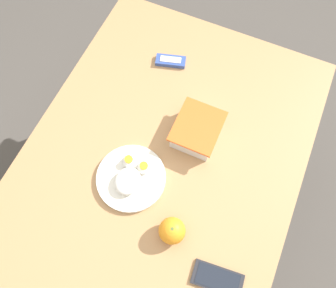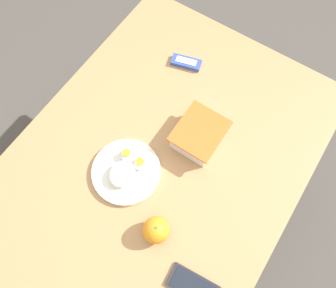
# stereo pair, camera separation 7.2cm
# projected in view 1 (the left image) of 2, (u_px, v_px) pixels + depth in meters

# --- Properties ---
(ground_plane) EXTENTS (10.00, 10.00, 0.00)m
(ground_plane) POSITION_uv_depth(u_px,v_px,m) (165.00, 203.00, 1.84)
(ground_plane) COLOR #4C4742
(table) EXTENTS (1.26, 0.94, 0.75)m
(table) POSITION_uv_depth(u_px,v_px,m) (163.00, 165.00, 1.22)
(table) COLOR #AD7F51
(table) RESTS_ON ground_plane
(food_container) EXTENTS (0.18, 0.16, 0.08)m
(food_container) POSITION_uv_depth(u_px,v_px,m) (197.00, 131.00, 1.14)
(food_container) COLOR white
(food_container) RESTS_ON table
(orange_fruit) EXTENTS (0.08, 0.08, 0.08)m
(orange_fruit) POSITION_uv_depth(u_px,v_px,m) (172.00, 231.00, 1.01)
(orange_fruit) COLOR orange
(orange_fruit) RESTS_ON table
(rice_plate) EXTENTS (0.23, 0.23, 0.05)m
(rice_plate) POSITION_uv_depth(u_px,v_px,m) (131.00, 177.00, 1.10)
(rice_plate) COLOR silver
(rice_plate) RESTS_ON table
(candy_bar) EXTENTS (0.08, 0.12, 0.02)m
(candy_bar) POSITION_uv_depth(u_px,v_px,m) (171.00, 61.00, 1.28)
(candy_bar) COLOR #334C9E
(candy_bar) RESTS_ON table
(cell_phone) EXTENTS (0.09, 0.16, 0.01)m
(cell_phone) POSITION_uv_depth(u_px,v_px,m) (217.00, 279.00, 0.99)
(cell_phone) COLOR #232328
(cell_phone) RESTS_ON table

